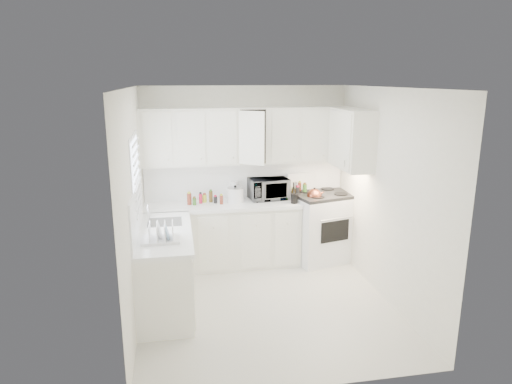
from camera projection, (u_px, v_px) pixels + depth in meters
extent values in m
plane|color=silver|center=(266.00, 304.00, 5.59)|extent=(3.20, 3.20, 0.00)
plane|color=white|center=(267.00, 88.00, 4.96)|extent=(3.20, 3.20, 0.00)
plane|color=white|center=(245.00, 174.00, 6.80)|extent=(3.00, 0.00, 3.00)
plane|color=white|center=(305.00, 253.00, 3.75)|extent=(3.00, 0.00, 3.00)
plane|color=white|center=(134.00, 209.00, 5.02)|extent=(0.00, 3.20, 3.20)
plane|color=white|center=(387.00, 197.00, 5.53)|extent=(0.00, 3.20, 3.20)
cube|color=white|center=(222.00, 205.00, 6.53)|extent=(2.24, 0.64, 0.05)
cube|color=white|center=(164.00, 233.00, 5.35)|extent=(0.64, 1.62, 0.05)
cube|color=white|center=(246.00, 179.00, 6.81)|extent=(2.98, 0.02, 0.55)
cube|color=white|center=(137.00, 210.00, 5.23)|extent=(0.02, 1.60, 0.55)
imported|color=gray|center=(268.00, 186.00, 6.73)|extent=(0.60, 0.38, 0.38)
cylinder|color=white|center=(234.00, 190.00, 6.75)|extent=(0.12, 0.12, 0.27)
cylinder|color=brown|center=(189.00, 198.00, 6.55)|extent=(0.06, 0.06, 0.13)
cylinder|color=#346622|center=(195.00, 200.00, 6.48)|extent=(0.06, 0.06, 0.13)
cylinder|color=red|center=(200.00, 198.00, 6.58)|extent=(0.06, 0.06, 0.13)
cylinder|color=gold|center=(205.00, 199.00, 6.51)|extent=(0.06, 0.06, 0.13)
cylinder|color=#523D17|center=(210.00, 197.00, 6.61)|extent=(0.06, 0.06, 0.13)
cylinder|color=black|center=(216.00, 199.00, 6.53)|extent=(0.06, 0.06, 0.13)
cylinder|color=brown|center=(220.00, 197.00, 6.63)|extent=(0.06, 0.06, 0.13)
cylinder|color=red|center=(285.00, 191.00, 6.83)|extent=(0.06, 0.06, 0.19)
cylinder|color=gold|center=(290.00, 192.00, 6.78)|extent=(0.06, 0.06, 0.19)
cylinder|color=#523D17|center=(292.00, 191.00, 6.85)|extent=(0.06, 0.06, 0.19)
cylinder|color=black|center=(297.00, 192.00, 6.80)|extent=(0.06, 0.06, 0.19)
cylinder|color=brown|center=(299.00, 191.00, 6.87)|extent=(0.06, 0.06, 0.19)
cylinder|color=#346622|center=(304.00, 192.00, 6.82)|extent=(0.06, 0.06, 0.19)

